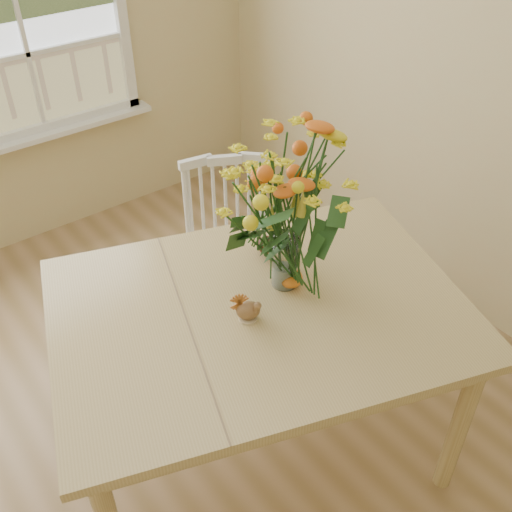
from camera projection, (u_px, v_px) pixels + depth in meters
dining_table at (259, 324)px, 2.24m from camera, size 1.76×1.49×0.80m
windsor_chair at (229, 241)px, 2.98m from camera, size 0.56×0.56×0.92m
flower_vase at (287, 212)px, 2.08m from camera, size 0.46×0.46×0.55m
pumpkin at (291, 279)px, 2.25m from camera, size 0.09×0.09×0.07m
turkey_figurine at (248, 310)px, 2.10m from camera, size 0.11×0.10×0.11m
dark_gourd at (267, 246)px, 2.41m from camera, size 0.13×0.11×0.07m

